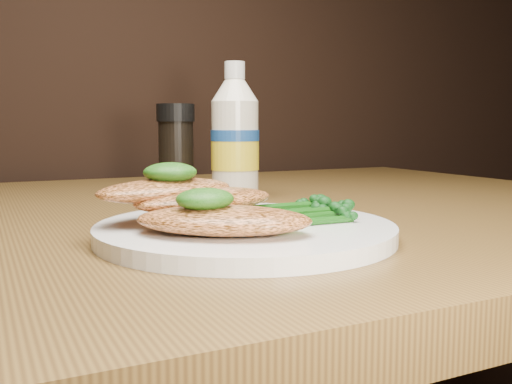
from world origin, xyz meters
name	(u,v)px	position (x,y,z in m)	size (l,w,h in m)	color
plate	(245,231)	(-0.02, 0.86, 0.76)	(0.25, 0.25, 0.01)	white
chicken_front	(224,220)	(-0.05, 0.82, 0.77)	(0.13, 0.07, 0.02)	#E08047
chicken_mid	(205,200)	(-0.04, 0.88, 0.78)	(0.13, 0.06, 0.02)	#E08047
chicken_back	(166,190)	(-0.07, 0.90, 0.79)	(0.13, 0.06, 0.02)	#E08047
pesto_front	(205,199)	(-0.06, 0.83, 0.79)	(0.04, 0.04, 0.02)	black
pesto_back	(170,172)	(-0.07, 0.90, 0.80)	(0.05, 0.04, 0.02)	black
broccolini_bundle	(287,210)	(0.02, 0.86, 0.77)	(0.12, 0.09, 0.02)	#154C10
mayo_bottle	(235,131)	(0.08, 1.10, 0.84)	(0.06, 0.06, 0.17)	silver
pepper_grinder	(176,150)	(0.02, 1.16, 0.81)	(0.05, 0.05, 0.12)	black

